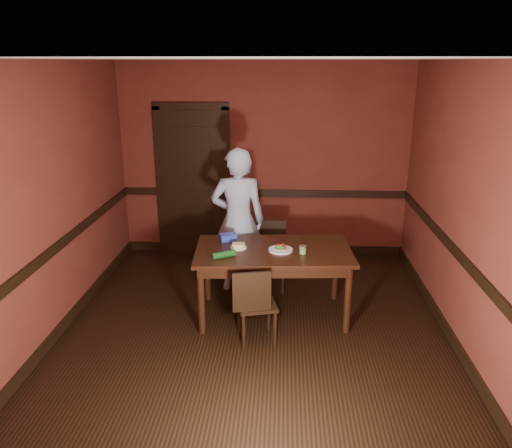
# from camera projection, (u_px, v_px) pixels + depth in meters

# --- Properties ---
(floor) EXTENTS (4.00, 4.50, 0.01)m
(floor) POSITION_uv_depth(u_px,v_px,m) (254.00, 329.00, 5.24)
(floor) COLOR black
(floor) RESTS_ON ground
(ceiling) EXTENTS (4.00, 4.50, 0.01)m
(ceiling) POSITION_uv_depth(u_px,v_px,m) (254.00, 59.00, 4.40)
(ceiling) COLOR silver
(ceiling) RESTS_ON ground
(wall_back) EXTENTS (4.00, 0.02, 2.70)m
(wall_back) POSITION_uv_depth(u_px,v_px,m) (264.00, 161.00, 6.95)
(wall_back) COLOR maroon
(wall_back) RESTS_ON ground
(wall_front) EXTENTS (4.00, 0.02, 2.70)m
(wall_front) POSITION_uv_depth(u_px,v_px,m) (228.00, 321.00, 2.68)
(wall_front) COLOR maroon
(wall_front) RESTS_ON ground
(wall_left) EXTENTS (0.02, 4.50, 2.70)m
(wall_left) POSITION_uv_depth(u_px,v_px,m) (52.00, 203.00, 4.93)
(wall_left) COLOR maroon
(wall_left) RESTS_ON ground
(wall_right) EXTENTS (0.02, 4.50, 2.70)m
(wall_right) POSITION_uv_depth(u_px,v_px,m) (465.00, 209.00, 4.71)
(wall_right) COLOR maroon
(wall_right) RESTS_ON ground
(dado_back) EXTENTS (4.00, 0.03, 0.10)m
(dado_back) POSITION_uv_depth(u_px,v_px,m) (264.00, 193.00, 7.08)
(dado_back) COLOR black
(dado_back) RESTS_ON ground
(dado_left) EXTENTS (0.03, 4.50, 0.10)m
(dado_left) POSITION_uv_depth(u_px,v_px,m) (59.00, 245.00, 5.07)
(dado_left) COLOR black
(dado_left) RESTS_ON ground
(dado_right) EXTENTS (0.03, 4.50, 0.10)m
(dado_right) POSITION_uv_depth(u_px,v_px,m) (457.00, 253.00, 4.85)
(dado_right) COLOR black
(dado_right) RESTS_ON ground
(baseboard_back) EXTENTS (4.00, 0.03, 0.12)m
(baseboard_back) POSITION_uv_depth(u_px,v_px,m) (263.00, 248.00, 7.34)
(baseboard_back) COLOR black
(baseboard_back) RESTS_ON ground
(baseboard_left) EXTENTS (0.03, 4.50, 0.12)m
(baseboard_left) POSITION_uv_depth(u_px,v_px,m) (69.00, 319.00, 5.33)
(baseboard_left) COLOR black
(baseboard_left) RESTS_ON ground
(baseboard_right) EXTENTS (0.03, 4.50, 0.12)m
(baseboard_right) POSITION_uv_depth(u_px,v_px,m) (447.00, 330.00, 5.11)
(baseboard_right) COLOR black
(baseboard_right) RESTS_ON ground
(door) EXTENTS (1.05, 0.07, 2.20)m
(door) POSITION_uv_depth(u_px,v_px,m) (193.00, 179.00, 7.06)
(door) COLOR black
(door) RESTS_ON ground
(dining_table) EXTENTS (1.72, 1.04, 0.78)m
(dining_table) POSITION_uv_depth(u_px,v_px,m) (273.00, 282.00, 5.43)
(dining_table) COLOR black
(dining_table) RESTS_ON floor
(chair_far) EXTENTS (0.41, 0.41, 0.83)m
(chair_far) POSITION_uv_depth(u_px,v_px,m) (271.00, 257.00, 6.06)
(chair_far) COLOR black
(chair_far) RESTS_ON floor
(chair_near) EXTENTS (0.45, 0.45, 0.80)m
(chair_near) POSITION_uv_depth(u_px,v_px,m) (257.00, 303.00, 4.94)
(chair_near) COLOR black
(chair_near) RESTS_ON floor
(person) EXTENTS (0.67, 0.46, 1.75)m
(person) POSITION_uv_depth(u_px,v_px,m) (238.00, 221.00, 5.93)
(person) COLOR #AAC0D7
(person) RESTS_ON floor
(sandwich_plate) EXTENTS (0.26, 0.26, 0.06)m
(sandwich_plate) POSITION_uv_depth(u_px,v_px,m) (281.00, 249.00, 5.26)
(sandwich_plate) COLOR white
(sandwich_plate) RESTS_ON dining_table
(sauce_jar) EXTENTS (0.07, 0.07, 0.09)m
(sauce_jar) POSITION_uv_depth(u_px,v_px,m) (303.00, 250.00, 5.17)
(sauce_jar) COLOR #69994B
(sauce_jar) RESTS_ON dining_table
(cheese_saucer) EXTENTS (0.18, 0.18, 0.06)m
(cheese_saucer) POSITION_uv_depth(u_px,v_px,m) (238.00, 246.00, 5.33)
(cheese_saucer) COLOR white
(cheese_saucer) RESTS_ON dining_table
(food_tub) EXTENTS (0.22, 0.18, 0.08)m
(food_tub) POSITION_uv_depth(u_px,v_px,m) (228.00, 237.00, 5.54)
(food_tub) COLOR blue
(food_tub) RESTS_ON dining_table
(wrapped_veg) EXTENTS (0.25, 0.18, 0.07)m
(wrapped_veg) POSITION_uv_depth(u_px,v_px,m) (224.00, 255.00, 5.06)
(wrapped_veg) COLOR #164919
(wrapped_veg) RESTS_ON dining_table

